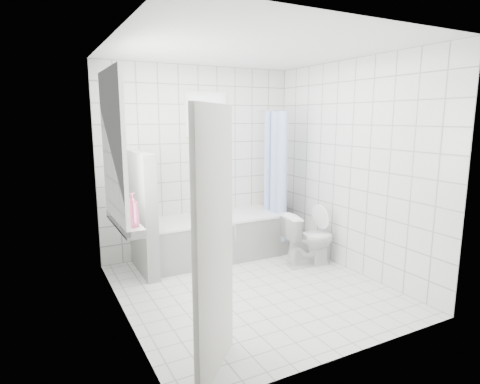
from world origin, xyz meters
TOP-DOWN VIEW (x-y plane):
  - ground at (0.00, 0.00)m, footprint 3.00×3.00m
  - ceiling at (0.00, 0.00)m, footprint 3.00×3.00m
  - wall_back at (0.00, 1.50)m, footprint 2.80×0.02m
  - wall_front at (0.00, -1.50)m, footprint 2.80×0.02m
  - wall_left at (-1.40, 0.00)m, footprint 0.02×3.00m
  - wall_right at (1.40, 0.00)m, footprint 0.02×3.00m
  - window_left at (-1.35, 0.30)m, footprint 0.01×0.90m
  - window_back at (0.10, 1.46)m, footprint 0.50×0.01m
  - window_sill at (-1.31, 0.30)m, footprint 0.18×1.02m
  - door at (-0.98, -1.18)m, footprint 0.57×0.62m
  - bathtub at (0.07, 1.12)m, footprint 1.88×0.77m
  - partition_wall at (-0.93, 1.07)m, footprint 0.15×0.85m
  - tiled_ledge at (1.14, 1.38)m, footprint 0.40×0.24m
  - toilet at (1.03, 0.31)m, footprint 0.73×0.48m
  - curtain_rod at (0.95, 1.10)m, footprint 0.02×0.80m
  - shower_curtain at (0.95, 0.97)m, footprint 0.14×0.48m
  - tub_faucet at (0.17, 1.46)m, footprint 0.18×0.06m
  - sill_bottles at (-1.30, 0.20)m, footprint 0.16×0.59m
  - ledge_bottles at (1.15, 1.36)m, footprint 0.12×0.18m

SIDE VIEW (x-z plane):
  - ground at x=0.00m, z-range 0.00..0.00m
  - tiled_ledge at x=1.14m, z-range 0.00..0.55m
  - bathtub at x=0.07m, z-range 0.00..0.58m
  - toilet at x=1.03m, z-range 0.00..0.69m
  - ledge_bottles at x=1.15m, z-range 0.54..0.79m
  - partition_wall at x=-0.93m, z-range 0.00..1.50m
  - tub_faucet at x=0.17m, z-range 0.82..0.88m
  - window_sill at x=-1.31m, z-range 0.82..0.90m
  - door at x=-0.98m, z-range 0.00..2.00m
  - sill_bottles at x=-1.30m, z-range 0.88..1.20m
  - shower_curtain at x=0.95m, z-range 0.21..1.99m
  - wall_back at x=0.00m, z-range 0.00..2.60m
  - wall_front at x=0.00m, z-range 0.00..2.60m
  - wall_left at x=-1.40m, z-range 0.00..2.60m
  - wall_right at x=1.40m, z-range 0.00..2.60m
  - window_left at x=-1.35m, z-range 0.90..2.30m
  - window_back at x=0.10m, z-range 1.70..2.20m
  - curtain_rod at x=0.95m, z-range 1.99..2.01m
  - ceiling at x=0.00m, z-range 2.60..2.60m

